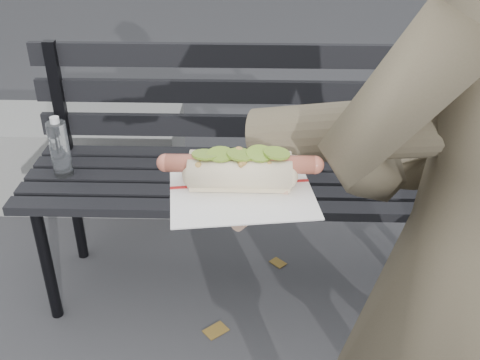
% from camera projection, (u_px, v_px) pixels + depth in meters
% --- Properties ---
extents(park_bench, '(1.50, 0.44, 0.88)m').
position_uv_depth(park_bench, '(243.00, 155.00, 1.92)').
color(park_bench, black).
rests_on(park_bench, ground).
extents(concrete_block, '(1.20, 0.40, 0.40)m').
position_uv_depth(concrete_block, '(51.00, 157.00, 2.60)').
color(concrete_block, slate).
rests_on(concrete_block, ground).
extents(person, '(0.69, 0.55, 1.64)m').
position_uv_depth(person, '(475.00, 269.00, 0.93)').
color(person, brown).
rests_on(person, ground).
extents(held_hotdog, '(0.62, 0.30, 0.20)m').
position_uv_depth(held_hotdog, '(375.00, 140.00, 0.79)').
color(held_hotdog, brown).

